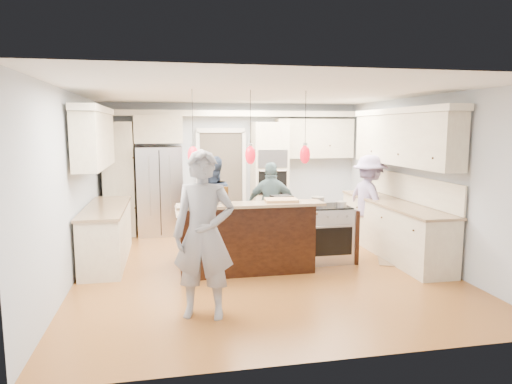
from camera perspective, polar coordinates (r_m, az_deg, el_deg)
ground_plane at (r=7.30m, az=0.54°, el=-9.35°), size 6.00×6.00×0.00m
room_shell at (r=6.98m, az=0.56°, el=5.05°), size 5.54×6.04×2.72m
refrigerator at (r=9.55m, az=-11.87°, el=0.14°), size 0.90×0.70×1.80m
oven_column at (r=9.79m, az=1.67°, el=1.98°), size 0.72×0.69×2.30m
back_upper_cabinets at (r=9.62m, az=-7.19°, el=4.91°), size 5.30×0.61×2.54m
right_counter_run at (r=8.18m, az=17.12°, el=-0.24°), size 0.64×3.10×2.51m
left_cabinets at (r=7.77m, az=-18.65°, el=-0.72°), size 0.64×2.30×2.51m
kitchen_island at (r=7.20m, az=-1.50°, el=-5.60°), size 2.10×1.46×1.12m
island_range at (r=7.63m, az=8.91°, el=-5.13°), size 0.82×0.71×0.92m
pendant_lights at (r=6.43m, az=-0.70°, el=4.67°), size 1.75×0.15×1.03m
person_bar_end at (r=5.25m, az=-6.55°, el=-5.34°), size 0.80×0.63×1.94m
person_far_left at (r=7.82m, az=-5.65°, el=-1.78°), size 0.98×0.85×1.71m
person_far_right at (r=8.22m, az=1.98°, el=-1.75°), size 0.99×0.62×1.58m
person_range_side at (r=8.67m, az=14.00°, el=-1.08°), size 0.81×1.19×1.69m
floor_rug at (r=8.14m, az=17.45°, el=-7.86°), size 1.05×1.23×0.01m
water_bottle at (r=6.31m, az=-8.90°, el=-0.52°), size 0.06×0.06×0.27m
beer_bottle_a at (r=6.38m, az=-5.50°, el=-0.59°), size 0.07×0.07×0.22m
beer_bottle_b at (r=6.29m, az=-3.78°, el=-0.50°), size 0.08×0.08×0.26m
beer_bottle_c at (r=6.48m, az=-5.12°, el=-0.32°), size 0.08×0.08×0.25m
drink_can at (r=6.39m, az=-4.30°, el=-0.96°), size 0.08×0.08×0.13m
cutting_board at (r=6.65m, az=3.17°, el=-1.01°), size 0.49×0.37×0.04m
pot_large at (r=7.67m, az=7.76°, el=-1.05°), size 0.21×0.21×0.12m
pot_small at (r=7.46m, az=10.58°, el=-1.50°), size 0.18×0.18×0.09m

